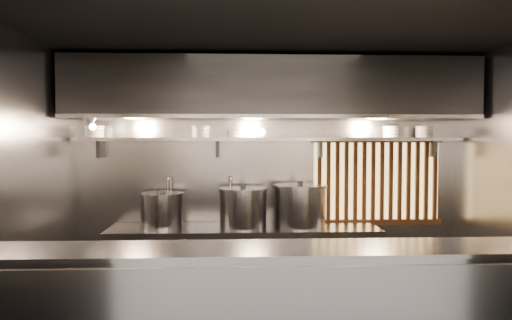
{
  "coord_description": "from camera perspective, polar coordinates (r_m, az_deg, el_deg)",
  "views": [
    {
      "loc": [
        -0.42,
        -4.41,
        1.9
      ],
      "look_at": [
        -0.19,
        0.55,
        1.68
      ],
      "focal_mm": 35.0,
      "sensor_mm": 36.0,
      "label": 1
    }
  ],
  "objects": [
    {
      "name": "bowl_stack_2",
      "position": [
        5.73,
        -2.18,
        3.05
      ],
      "size": [
        0.22,
        0.22,
        0.09
      ],
      "color": "white",
      "rests_on": "bowl_shelf"
    },
    {
      "name": "bowl_shelf",
      "position": [
        5.75,
        1.54,
        2.38
      ],
      "size": [
        4.4,
        0.34,
        0.04
      ],
      "primitive_type": "cube",
      "color": "#96969B",
      "rests_on": "wall_back"
    },
    {
      "name": "stock_pot_mid",
      "position": [
        5.57,
        -1.48,
        -5.45
      ],
      "size": [
        0.61,
        0.61,
        0.48
      ],
      "rotation": [
        0.0,
        0.0,
        0.11
      ],
      "color": "#96969B",
      "rests_on": "cooking_bench"
    },
    {
      "name": "exhaust_hood",
      "position": [
        5.55,
        1.71,
        8.0
      ],
      "size": [
        4.4,
        0.81,
        0.65
      ],
      "color": "#2D2D30",
      "rests_on": "ceiling"
    },
    {
      "name": "bowl_stack_1",
      "position": [
        5.74,
        -6.35,
        3.23
      ],
      "size": [
        0.21,
        0.21,
        0.13
      ],
      "color": "white",
      "rests_on": "bowl_shelf"
    },
    {
      "name": "bowl_stack_4",
      "position": [
        6.15,
        18.66,
        3.06
      ],
      "size": [
        0.21,
        0.21,
        0.13
      ],
      "color": "white",
      "rests_on": "bowl_shelf"
    },
    {
      "name": "faucet_left",
      "position": [
        5.85,
        -9.82,
        -3.27
      ],
      "size": [
        0.04,
        0.3,
        0.5
      ],
      "color": "silver",
      "rests_on": "wall_back"
    },
    {
      "name": "ceiling",
      "position": [
        4.52,
        2.81,
        14.07
      ],
      "size": [
        4.5,
        4.5,
        0.0
      ],
      "primitive_type": "plane",
      "rotation": [
        3.14,
        0.0,
        0.0
      ],
      "color": "black",
      "rests_on": "wall_back"
    },
    {
      "name": "bowl_stack_3",
      "position": [
        6.02,
        15.17,
        3.12
      ],
      "size": [
        0.2,
        0.2,
        0.13
      ],
      "color": "white",
      "rests_on": "bowl_shelf"
    },
    {
      "name": "bowl_stack_0",
      "position": [
        5.94,
        -17.97,
        3.09
      ],
      "size": [
        0.22,
        0.22,
        0.13
      ],
      "color": "white",
      "rests_on": "bowl_shelf"
    },
    {
      "name": "stock_pot_left",
      "position": [
        5.68,
        -10.72,
        -5.62
      ],
      "size": [
        0.5,
        0.5,
        0.42
      ],
      "rotation": [
        0.0,
        0.0,
        0.01
      ],
      "color": "#96969B",
      "rests_on": "cooking_bench"
    },
    {
      "name": "wall_left",
      "position": [
        4.8,
        -25.1,
        -3.64
      ],
      "size": [
        0.0,
        3.0,
        3.0
      ],
      "primitive_type": "plane",
      "rotation": [
        1.57,
        0.0,
        1.57
      ],
      "color": "gray",
      "rests_on": "floor"
    },
    {
      "name": "stock_pot_right",
      "position": [
        5.64,
        5.07,
        -5.19
      ],
      "size": [
        0.78,
        0.78,
        0.51
      ],
      "rotation": [
        0.0,
        0.0,
        0.36
      ],
      "color": "#96969B",
      "rests_on": "cooking_bench"
    },
    {
      "name": "wood_screen",
      "position": [
        6.13,
        13.66,
        -2.35
      ],
      "size": [
        1.56,
        0.09,
        1.04
      ],
      "color": "#FFCD72",
      "rests_on": "wall_back"
    },
    {
      "name": "wall_back",
      "position": [
        5.95,
        1.41,
        -2.24
      ],
      "size": [
        4.5,
        0.0,
        4.5
      ],
      "primitive_type": "plane",
      "rotation": [
        1.57,
        0.0,
        0.0
      ],
      "color": "gray",
      "rests_on": "floor"
    },
    {
      "name": "cooking_bench",
      "position": [
        5.73,
        -1.4,
        -12.08
      ],
      "size": [
        3.0,
        0.7,
        0.9
      ],
      "primitive_type": "cube",
      "color": "#96969B",
      "rests_on": "floor"
    },
    {
      "name": "pendant_bulb",
      "position": [
        5.62,
        0.61,
        3.21
      ],
      "size": [
        0.09,
        0.09,
        0.19
      ],
      "color": "#2D2D30",
      "rests_on": "exhaust_hood"
    },
    {
      "name": "faucet_right",
      "position": [
        5.81,
        -2.94,
        -3.28
      ],
      "size": [
        0.04,
        0.3,
        0.5
      ],
      "color": "silver",
      "rests_on": "wall_back"
    },
    {
      "name": "heat_lamp",
      "position": [
        5.47,
        -18.39,
        4.21
      ],
      "size": [
        0.25,
        0.35,
        0.2
      ],
      "color": "#96969B",
      "rests_on": "exhaust_hood"
    }
  ]
}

